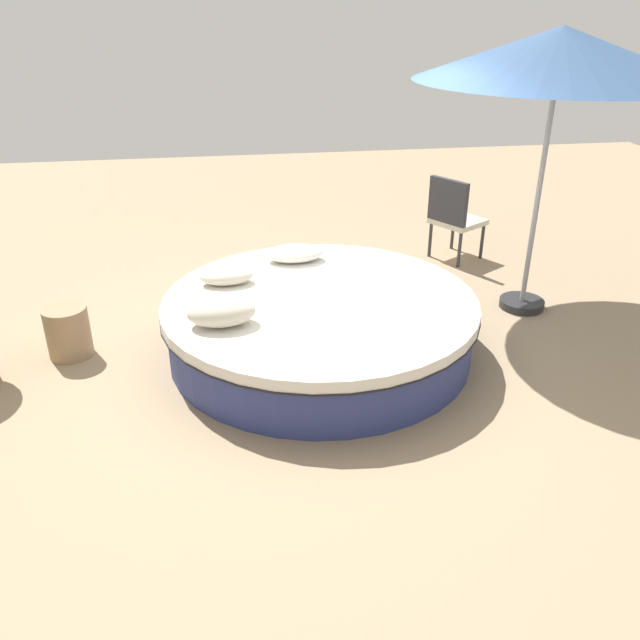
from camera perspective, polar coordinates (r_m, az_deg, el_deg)
The scene contains 8 objects.
ground_plane at distance 5.73m, azimuth 0.00°, elevation -2.75°, with size 16.00×16.00×0.00m, color #9E8466.
round_bed at distance 5.61m, azimuth 0.00°, elevation -0.40°, with size 2.69×2.69×0.51m.
throw_pillow_0 at distance 6.28m, azimuth -2.24°, elevation 5.89°, with size 0.55×0.34×0.15m, color white.
throw_pillow_1 at distance 5.82m, azimuth -8.24°, elevation 3.87°, with size 0.47×0.28×0.15m, color beige.
throw_pillow_2 at distance 5.07m, azimuth -8.70°, elevation 0.70°, with size 0.53×0.34×0.22m, color beige.
patio_chair at distance 7.73m, azimuth 11.65°, elevation 9.15°, with size 0.70×0.70×0.98m.
patio_umbrella at distance 6.26m, azimuth 20.37°, elevation 21.02°, with size 2.49×2.49×2.60m.
side_table at distance 5.98m, azimuth -21.30°, elevation -0.97°, with size 0.37×0.37×0.45m, color #997A56.
Camera 1 is at (0.78, 4.93, 2.82)m, focal length 36.35 mm.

